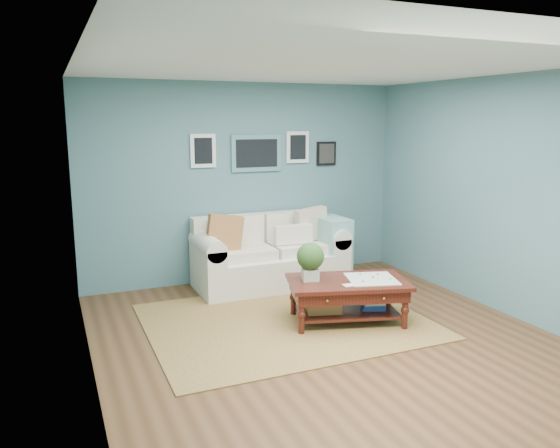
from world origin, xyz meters
TOP-DOWN VIEW (x-y plane):
  - room_shell at (0.01, 0.06)m, footprint 5.00×5.02m
  - area_rug at (-0.19, 0.69)m, footprint 2.98×2.39m
  - loveseat at (0.25, 2.03)m, footprint 2.03×0.92m
  - coffee_table at (0.37, 0.44)m, footprint 1.44×1.08m

SIDE VIEW (x-z plane):
  - area_rug at x=-0.19m, z-range 0.00..0.01m
  - coffee_table at x=0.37m, z-range -0.05..0.85m
  - loveseat at x=0.25m, z-range -0.10..0.95m
  - room_shell at x=0.01m, z-range 0.01..2.71m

